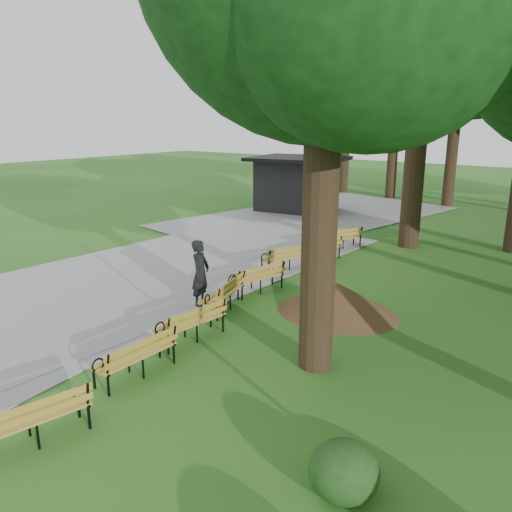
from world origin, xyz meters
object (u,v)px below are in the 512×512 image
Objects in this scene: person at (201,274)px; dirt_mound at (337,298)px; bench_0 at (32,418)px; kiosk at (295,184)px; bench_5 at (286,257)px; bench_2 at (190,322)px; bench_4 at (256,278)px; lamp_post at (319,178)px; bench_6 at (321,250)px; bench_3 at (223,293)px; bench_1 at (135,355)px; bench_7 at (340,238)px.

dirt_mound is at bearing -78.46° from person.
bench_0 is at bearing -98.24° from dirt_mound.
person is 0.39× the size of kiosk.
bench_5 is at bearing -67.56° from kiosk.
bench_4 is at bearing -161.33° from bench_2.
bench_2 is at bearing -73.98° from kiosk.
bench_6 is at bearing -57.68° from lamp_post.
bench_2 is (-1.87, -3.57, 0.03)m from dirt_mound.
bench_0 is (-1.14, -7.85, 0.03)m from dirt_mound.
bench_0 is at bearing 33.79° from bench_5.
bench_5 is at bearing 173.50° from bench_3.
kiosk reaches higher than bench_0.
kiosk is at bearing -135.67° from bench_6.
lamp_post is 16.47m from bench_0.
bench_1 is at bearing -158.24° from bench_0.
bench_7 is at bearing -164.46° from bench_6.
bench_5 is (-0.69, 4.06, 0.00)m from bench_3.
bench_4 is at bearing 31.80° from bench_7.
dirt_mound is 1.45× the size of bench_7.
bench_6 is at bearing 36.85° from bench_7.
dirt_mound is 1.45× the size of bench_6.
kiosk is 2.50× the size of bench_1.
bench_2 is 7.69m from bench_6.
dirt_mound is 2.71m from bench_4.
bench_7 is at bearing 168.33° from bench_3.
bench_1 is 1.90m from bench_2.
dirt_mound is (5.30, -7.96, -2.08)m from lamp_post.
bench_2 and bench_4 have the same top height.
kiosk is 11.55m from bench_5.
kiosk is (-6.09, 14.04, 0.56)m from person.
kiosk is at bearing -146.01° from bench_0.
bench_7 is at bearing -17.96° from person.
bench_6 is (2.47, -3.90, -2.05)m from lamp_post.
bench_3 is at bearing 8.70° from bench_6.
bench_3 and bench_5 have the same top height.
lamp_post is 8.59m from bench_4.
bench_5 is at bearing 143.27° from dirt_mound.
kiosk is at bearing -149.34° from bench_2.
dirt_mound is 3.04m from bench_3.
bench_2 is (1.33, -1.77, -0.48)m from person.
bench_3 and bench_7 have the same top height.
bench_1 and bench_2 have the same top height.
lamp_post is at bearing -103.77° from bench_7.
bench_7 is (-1.31, 9.67, 0.00)m from bench_2.
bench_4 is (-2.71, 0.03, 0.03)m from dirt_mound.
bench_4 is (-0.84, 3.60, 0.00)m from bench_2.
kiosk is at bearing 132.95° from lamp_post.
person reaches higher than bench_3.
kiosk is 2.50× the size of bench_2.
bench_5 is at bearing -156.41° from bench_0.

